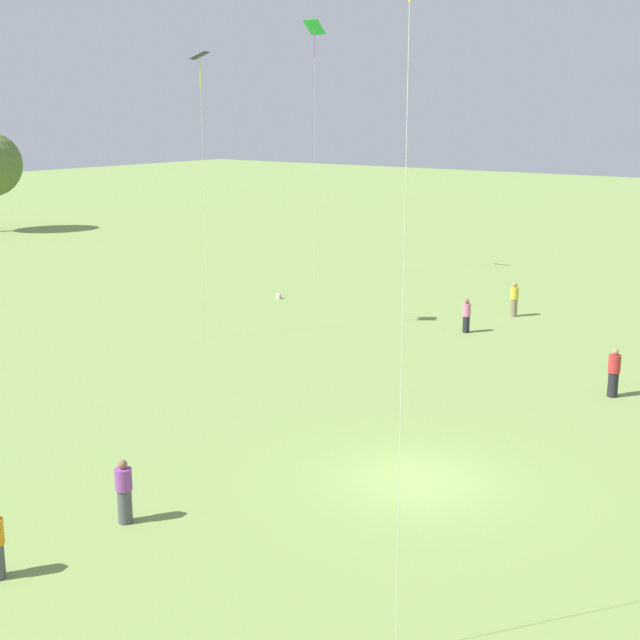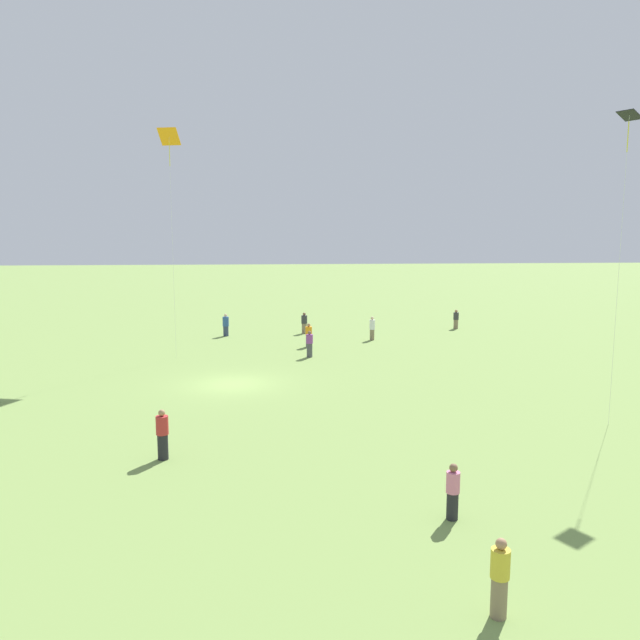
{
  "view_description": "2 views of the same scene",
  "coord_description": "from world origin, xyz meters",
  "px_view_note": "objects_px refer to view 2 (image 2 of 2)",
  "views": [
    {
      "loc": [
        -20.66,
        -12.01,
        10.34
      ],
      "look_at": [
        0.34,
        3.73,
        4.11
      ],
      "focal_mm": 50.0,
      "sensor_mm": 36.0,
      "label": 1
    },
    {
      "loc": [
        32.58,
        1.89,
        8.08
      ],
      "look_at": [
        -1.23,
        4.8,
        3.22
      ],
      "focal_mm": 35.0,
      "sensor_mm": 36.0,
      "label": 2
    }
  ],
  "objects_px": {
    "person_9": "(456,319)",
    "kite_3": "(628,135)",
    "person_4": "(372,328)",
    "person_8": "(453,492)",
    "person_3": "(309,335)",
    "person_5": "(162,435)",
    "person_1": "(500,578)",
    "kite_2": "(169,143)",
    "person_2": "(304,323)",
    "person_7": "(226,325)",
    "person_0": "(310,344)"
  },
  "relations": [
    {
      "from": "person_1",
      "to": "person_2",
      "type": "bearing_deg",
      "value": 90.8
    },
    {
      "from": "person_4",
      "to": "person_8",
      "type": "distance_m",
      "value": 29.21
    },
    {
      "from": "kite_3",
      "to": "person_3",
      "type": "bearing_deg",
      "value": 49.67
    },
    {
      "from": "person_0",
      "to": "person_5",
      "type": "relative_size",
      "value": 0.94
    },
    {
      "from": "person_4",
      "to": "kite_3",
      "type": "xyz_separation_m",
      "value": [
        21.08,
        6.52,
        10.98
      ]
    },
    {
      "from": "person_9",
      "to": "kite_3",
      "type": "xyz_separation_m",
      "value": [
        25.88,
        -1.36,
        11.07
      ]
    },
    {
      "from": "person_3",
      "to": "person_7",
      "type": "relative_size",
      "value": 0.96
    },
    {
      "from": "person_0",
      "to": "person_5",
      "type": "bearing_deg",
      "value": -121.59
    },
    {
      "from": "person_0",
      "to": "kite_2",
      "type": "relative_size",
      "value": 0.12
    },
    {
      "from": "person_3",
      "to": "person_9",
      "type": "distance_m",
      "value": 14.64
    },
    {
      "from": "person_3",
      "to": "person_4",
      "type": "distance_m",
      "value": 5.43
    },
    {
      "from": "person_5",
      "to": "kite_3",
      "type": "height_order",
      "value": "kite_3"
    },
    {
      "from": "person_0",
      "to": "kite_3",
      "type": "distance_m",
      "value": 22.02
    },
    {
      "from": "person_1",
      "to": "kite_2",
      "type": "distance_m",
      "value": 32.75
    },
    {
      "from": "person_7",
      "to": "kite_2",
      "type": "distance_m",
      "value": 15.14
    },
    {
      "from": "person_2",
      "to": "kite_2",
      "type": "height_order",
      "value": "kite_2"
    },
    {
      "from": "person_0",
      "to": "person_9",
      "type": "bearing_deg",
      "value": 28.14
    },
    {
      "from": "person_0",
      "to": "person_4",
      "type": "xyz_separation_m",
      "value": [
        -5.95,
        5.09,
        0.03
      ]
    },
    {
      "from": "person_9",
      "to": "kite_3",
      "type": "height_order",
      "value": "kite_3"
    },
    {
      "from": "person_4",
      "to": "person_9",
      "type": "distance_m",
      "value": 9.23
    },
    {
      "from": "person_3",
      "to": "person_5",
      "type": "height_order",
      "value": "person_5"
    },
    {
      "from": "person_8",
      "to": "person_9",
      "type": "distance_m",
      "value": 35.49
    },
    {
      "from": "person_1",
      "to": "kite_2",
      "type": "xyz_separation_m",
      "value": [
        -28.31,
        -10.65,
        12.56
      ]
    },
    {
      "from": "person_8",
      "to": "person_7",
      "type": "bearing_deg",
      "value": 57.16
    },
    {
      "from": "person_2",
      "to": "person_5",
      "type": "relative_size",
      "value": 0.92
    },
    {
      "from": "person_2",
      "to": "person_3",
      "type": "bearing_deg",
      "value": -93.04
    },
    {
      "from": "person_1",
      "to": "kite_2",
      "type": "bearing_deg",
      "value": 108.57
    },
    {
      "from": "person_7",
      "to": "person_8",
      "type": "bearing_deg",
      "value": 85.75
    },
    {
      "from": "person_0",
      "to": "person_9",
      "type": "xyz_separation_m",
      "value": [
        -10.75,
        12.97,
        -0.06
      ]
    },
    {
      "from": "person_5",
      "to": "person_7",
      "type": "distance_m",
      "value": 26.36
    },
    {
      "from": "person_0",
      "to": "person_3",
      "type": "xyz_separation_m",
      "value": [
        -3.61,
        0.19,
        -0.03
      ]
    },
    {
      "from": "person_5",
      "to": "kite_2",
      "type": "xyz_separation_m",
      "value": [
        -18.36,
        -2.11,
        12.53
      ]
    },
    {
      "from": "person_4",
      "to": "person_5",
      "type": "xyz_separation_m",
      "value": [
        23.64,
        -11.56,
        0.03
      ]
    },
    {
      "from": "person_2",
      "to": "kite_2",
      "type": "xyz_separation_m",
      "value": [
        8.73,
        -8.81,
        12.61
      ]
    },
    {
      "from": "person_5",
      "to": "kite_3",
      "type": "xyz_separation_m",
      "value": [
        -2.56,
        18.08,
        10.95
      ]
    },
    {
      "from": "person_3",
      "to": "kite_3",
      "type": "distance_m",
      "value": 24.56
    },
    {
      "from": "person_2",
      "to": "person_7",
      "type": "bearing_deg",
      "value": -175.78
    },
    {
      "from": "person_1",
      "to": "person_5",
      "type": "bearing_deg",
      "value": 128.62
    },
    {
      "from": "person_0",
      "to": "person_1",
      "type": "distance_m",
      "value": 27.71
    },
    {
      "from": "kite_2",
      "to": "person_3",
      "type": "bearing_deg",
      "value": -101.88
    },
    {
      "from": "person_7",
      "to": "kite_2",
      "type": "relative_size",
      "value": 0.12
    },
    {
      "from": "person_1",
      "to": "person_9",
      "type": "relative_size",
      "value": 1.1
    },
    {
      "from": "kite_3",
      "to": "person_5",
      "type": "bearing_deg",
      "value": 116.38
    },
    {
      "from": "person_1",
      "to": "person_4",
      "type": "bearing_deg",
      "value": 82.82
    },
    {
      "from": "person_9",
      "to": "kite_3",
      "type": "relative_size",
      "value": 0.13
    },
    {
      "from": "person_1",
      "to": "person_9",
      "type": "distance_m",
      "value": 39.9
    },
    {
      "from": "person_2",
      "to": "person_5",
      "type": "xyz_separation_m",
      "value": [
        27.09,
        -6.69,
        0.09
      ]
    },
    {
      "from": "kite_2",
      "to": "kite_3",
      "type": "distance_m",
      "value": 25.68
    },
    {
      "from": "person_7",
      "to": "person_8",
      "type": "height_order",
      "value": "person_7"
    },
    {
      "from": "person_3",
      "to": "person_5",
      "type": "distance_m",
      "value": 22.32
    }
  ]
}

